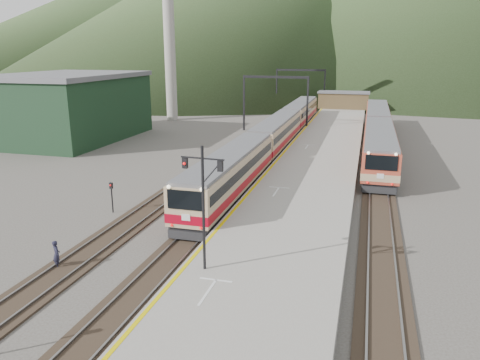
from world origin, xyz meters
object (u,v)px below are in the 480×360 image
(signal_mast, at_px, (203,195))
(worker, at_px, (57,254))
(main_train, at_px, (277,134))
(second_train, at_px, (378,130))

(signal_mast, xyz_separation_m, worker, (-8.49, -0.12, -4.03))
(main_train, xyz_separation_m, worker, (-5.60, -33.80, -1.15))
(main_train, distance_m, signal_mast, 33.93)
(signal_mast, bearing_deg, second_train, 77.47)
(second_train, bearing_deg, main_train, -156.15)
(main_train, relative_size, second_train, 1.39)
(signal_mast, bearing_deg, worker, -179.21)
(worker, bearing_deg, second_train, -73.87)
(second_train, xyz_separation_m, worker, (-17.10, -38.88, -1.30))
(main_train, height_order, worker, main_train)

